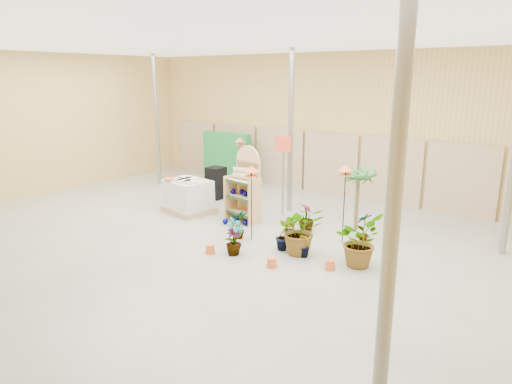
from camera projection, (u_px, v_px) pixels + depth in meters
room at (230, 144)px, 10.58m from camera, size 15.20×12.10×4.70m
display_shelf at (246, 187)px, 11.98m from camera, size 0.92×0.66×2.02m
teddy_bears at (245, 175)px, 11.80m from camera, size 0.75×0.21×0.33m
gazing_balls_shelf at (243, 193)px, 11.92m from camera, size 0.74×0.25×0.14m
gazing_balls_floor at (235, 222)px, 11.85m from camera, size 0.63×0.39×0.15m
pallet_stack at (188, 196)px, 12.87m from camera, size 1.45×1.27×0.96m
charcoal_planters at (214, 185)px, 14.41m from camera, size 0.80×0.50×1.00m
trellis_stock at (227, 158)px, 16.44m from camera, size 2.00×0.30×1.80m
offer_sign at (283, 160)px, 12.28m from camera, size 0.50×0.08×2.20m
bird_table_front at (251, 171)px, 10.38m from camera, size 0.34×0.34×1.78m
bird_table_right at (346, 170)px, 10.14m from camera, size 0.34×0.34×1.86m
bird_table_back at (240, 141)px, 14.94m from camera, size 0.34×0.34×1.81m
palm at (358, 175)px, 11.23m from camera, size 0.70×0.70×1.65m
potted_plant_0 at (240, 224)px, 10.79m from camera, size 0.39×0.44×0.70m
potted_plant_1 at (283, 236)px, 10.09m from camera, size 0.36×0.42×0.65m
potted_plant_2 at (300, 230)px, 9.81m from camera, size 1.29×1.28×1.08m
potted_plant_4 at (364, 227)px, 10.47m from camera, size 0.41×0.48×0.76m
potted_plant_5 at (290, 229)px, 10.72m from camera, size 0.37×0.35×0.54m
potted_plant_7 at (233, 242)px, 9.81m from camera, size 0.40×0.40×0.59m
potted_plant_8 at (235, 236)px, 9.83m from camera, size 0.30×0.43×0.82m
potted_plant_9 at (305, 246)px, 9.66m from camera, size 0.37×0.34×0.54m
potted_plant_10 at (359, 241)px, 9.20m from camera, size 0.93×1.04×1.07m
potted_plant_11 at (306, 218)px, 11.33m from camera, size 0.53×0.53×0.68m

